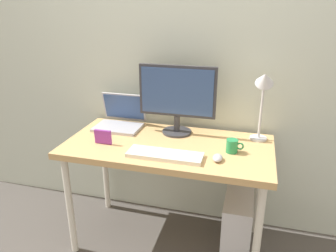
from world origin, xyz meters
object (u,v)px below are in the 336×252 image
object	(u,v)px
monitor	(177,96)
computer_tower	(237,225)
coffee_mug	(232,146)
keyboard	(165,155)
desk	(168,154)
mouse	(218,158)
photo_frame	(103,137)
desk_lamp	(264,90)
laptop	(120,119)

from	to	relation	value
monitor	computer_tower	distance (m)	0.95
monitor	coffee_mug	world-z (taller)	monitor
monitor	coffee_mug	xyz separation A→B (m)	(0.39, -0.21, -0.22)
keyboard	computer_tower	bearing A→B (deg)	24.77
desk	coffee_mug	size ratio (longest dim) A/B	12.38
mouse	photo_frame	xyz separation A→B (m)	(-0.72, 0.04, 0.03)
desk	computer_tower	size ratio (longest dim) A/B	3.10
desk	mouse	world-z (taller)	mouse
desk	desk_lamp	world-z (taller)	desk_lamp
coffee_mug	photo_frame	world-z (taller)	photo_frame
keyboard	mouse	bearing A→B (deg)	6.32
mouse	coffee_mug	xyz separation A→B (m)	(0.07, 0.13, 0.02)
desk	photo_frame	xyz separation A→B (m)	(-0.39, -0.11, 0.12)
laptop	photo_frame	bearing A→B (deg)	-87.01
desk	desk_lamp	distance (m)	0.71
desk_lamp	coffee_mug	world-z (taller)	desk_lamp
desk_lamp	keyboard	xyz separation A→B (m)	(-0.52, -0.38, -0.33)
laptop	mouse	bearing A→B (deg)	-25.80
mouse	photo_frame	world-z (taller)	photo_frame
coffee_mug	photo_frame	xyz separation A→B (m)	(-0.79, -0.09, 0.01)
computer_tower	keyboard	bearing A→B (deg)	-155.23
desk_lamp	computer_tower	xyz separation A→B (m)	(-0.08, -0.17, -0.89)
keyboard	computer_tower	xyz separation A→B (m)	(0.44, 0.20, -0.56)
mouse	desk_lamp	bearing A→B (deg)	57.42
laptop	computer_tower	xyz separation A→B (m)	(0.88, -0.19, -0.60)
desk	photo_frame	world-z (taller)	photo_frame
keyboard	coffee_mug	world-z (taller)	coffee_mug
monitor	desk_lamp	distance (m)	0.54
desk	laptop	xyz separation A→B (m)	(-0.41, 0.21, 0.13)
laptop	photo_frame	size ratio (longest dim) A/B	2.91
keyboard	photo_frame	xyz separation A→B (m)	(-0.42, 0.07, 0.04)
desk	photo_frame	bearing A→B (deg)	-164.47
mouse	monitor	bearing A→B (deg)	133.21
desk	computer_tower	world-z (taller)	desk
desk	monitor	world-z (taller)	monitor
monitor	photo_frame	distance (m)	0.55
monitor	photo_frame	bearing A→B (deg)	-143.35
coffee_mug	keyboard	bearing A→B (deg)	-155.99
desk	monitor	distance (m)	0.39
keyboard	computer_tower	distance (m)	0.74
mouse	computer_tower	size ratio (longest dim) A/B	0.21
coffee_mug	laptop	bearing A→B (deg)	164.37
laptop	mouse	size ratio (longest dim) A/B	3.56
desk_lamp	coffee_mug	distance (m)	0.39
monitor	mouse	bearing A→B (deg)	-46.79
keyboard	monitor	bearing A→B (deg)	93.17
monitor	desk_lamp	world-z (taller)	desk_lamp
monitor	keyboard	world-z (taller)	monitor
photo_frame	mouse	bearing A→B (deg)	-3.23
desk	mouse	xyz separation A→B (m)	(0.33, -0.15, 0.09)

